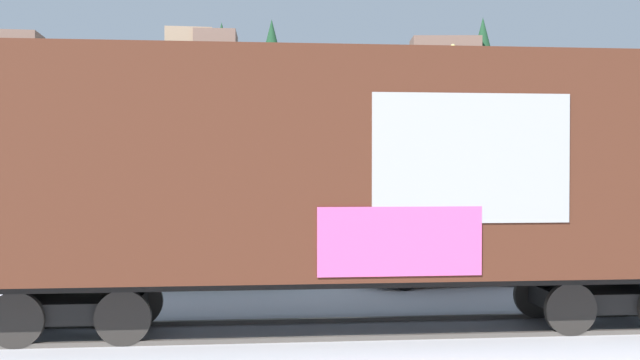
{
  "coord_description": "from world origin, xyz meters",
  "views": [
    {
      "loc": [
        -0.48,
        -12.4,
        2.9
      ],
      "look_at": [
        -0.01,
        2.96,
        2.66
      ],
      "focal_mm": 39.05,
      "sensor_mm": 36.0,
      "label": 1
    }
  ],
  "objects_px": {
    "flagpole": "(459,120)",
    "parked_car_black": "(445,250)",
    "parked_car_green": "(215,252)",
    "freight_car": "(348,169)"
  },
  "relations": [
    {
      "from": "freight_car",
      "to": "parked_car_black",
      "type": "bearing_deg",
      "value": 61.46
    },
    {
      "from": "parked_car_black",
      "to": "freight_car",
      "type": "bearing_deg",
      "value": -118.54
    },
    {
      "from": "freight_car",
      "to": "flagpole",
      "type": "relative_size",
      "value": 2.01
    },
    {
      "from": "parked_car_green",
      "to": "parked_car_black",
      "type": "distance_m",
      "value": 5.9
    },
    {
      "from": "parked_car_green",
      "to": "parked_car_black",
      "type": "relative_size",
      "value": 1.05
    },
    {
      "from": "freight_car",
      "to": "parked_car_green",
      "type": "xyz_separation_m",
      "value": [
        -3.04,
        5.53,
        -2.13
      ]
    },
    {
      "from": "parked_car_green",
      "to": "freight_car",
      "type": "bearing_deg",
      "value": -61.19
    },
    {
      "from": "freight_car",
      "to": "flagpole",
      "type": "xyz_separation_m",
      "value": [
        4.87,
        12.32,
        1.75
      ]
    },
    {
      "from": "flagpole",
      "to": "parked_car_black",
      "type": "relative_size",
      "value": 1.65
    },
    {
      "from": "freight_car",
      "to": "parked_car_green",
      "type": "height_order",
      "value": "freight_car"
    }
  ]
}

